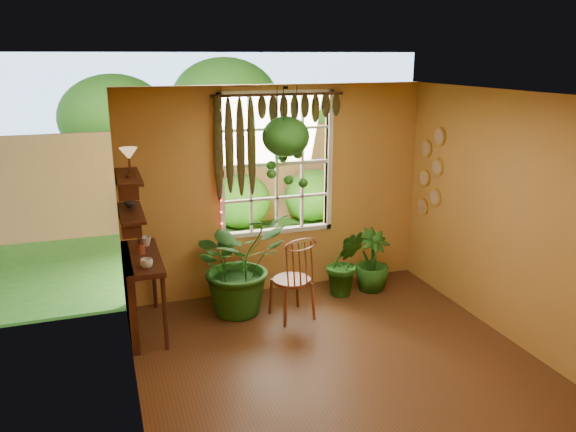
# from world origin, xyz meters

# --- Properties ---
(floor) EXTENTS (4.50, 4.50, 0.00)m
(floor) POSITION_xyz_m (0.00, 0.00, 0.00)
(floor) COLOR #502B17
(floor) RESTS_ON ground
(ceiling) EXTENTS (4.50, 4.50, 0.00)m
(ceiling) POSITION_xyz_m (0.00, 0.00, 2.70)
(ceiling) COLOR white
(ceiling) RESTS_ON wall_back
(wall_back) EXTENTS (4.00, 0.00, 4.00)m
(wall_back) POSITION_xyz_m (0.00, 2.25, 1.35)
(wall_back) COLOR #BB8840
(wall_back) RESTS_ON floor
(wall_left) EXTENTS (0.00, 4.50, 4.50)m
(wall_left) POSITION_xyz_m (-2.00, 0.00, 1.35)
(wall_left) COLOR #BB8840
(wall_left) RESTS_ON floor
(wall_right) EXTENTS (0.00, 4.50, 4.50)m
(wall_right) POSITION_xyz_m (2.00, 0.00, 1.35)
(wall_right) COLOR #BB8840
(wall_right) RESTS_ON floor
(window) EXTENTS (1.52, 0.10, 1.86)m
(window) POSITION_xyz_m (0.00, 2.28, 1.70)
(window) COLOR white
(window) RESTS_ON wall_back
(valance_vine) EXTENTS (1.70, 0.12, 1.10)m
(valance_vine) POSITION_xyz_m (-0.08, 2.16, 2.28)
(valance_vine) COLOR #3D1B10
(valance_vine) RESTS_ON window
(string_lights) EXTENTS (0.03, 0.03, 1.54)m
(string_lights) POSITION_xyz_m (-0.76, 2.19, 1.75)
(string_lights) COLOR #FF2633
(string_lights) RESTS_ON window
(wall_plates) EXTENTS (0.04, 0.32, 1.10)m
(wall_plates) POSITION_xyz_m (1.98, 1.79, 1.55)
(wall_plates) COLOR beige
(wall_plates) RESTS_ON wall_right
(counter_ledge) EXTENTS (0.40, 1.20, 0.90)m
(counter_ledge) POSITION_xyz_m (-1.91, 1.60, 0.55)
(counter_ledge) COLOR #3D1B10
(counter_ledge) RESTS_ON floor
(shelf_lower) EXTENTS (0.25, 0.90, 0.04)m
(shelf_lower) POSITION_xyz_m (-1.88, 1.60, 1.40)
(shelf_lower) COLOR #3D1B10
(shelf_lower) RESTS_ON wall_left
(shelf_upper) EXTENTS (0.25, 0.90, 0.04)m
(shelf_upper) POSITION_xyz_m (-1.88, 1.60, 1.80)
(shelf_upper) COLOR #3D1B10
(shelf_upper) RESTS_ON wall_left
(backyard) EXTENTS (14.00, 10.00, 12.00)m
(backyard) POSITION_xyz_m (0.24, 6.87, 1.28)
(backyard) COLOR #1F5B1A
(backyard) RESTS_ON ground
(windsor_chair) EXTENTS (0.52, 0.55, 1.21)m
(windsor_chair) POSITION_xyz_m (-0.11, 1.32, 0.35)
(windsor_chair) COLOR brown
(windsor_chair) RESTS_ON floor
(potted_plant_left) EXTENTS (1.41, 1.32, 1.27)m
(potted_plant_left) POSITION_xyz_m (-0.67, 1.70, 0.64)
(potted_plant_left) COLOR #184512
(potted_plant_left) RESTS_ON floor
(potted_plant_mid) EXTENTS (0.58, 0.51, 0.89)m
(potted_plant_mid) POSITION_xyz_m (0.76, 1.75, 0.45)
(potted_plant_mid) COLOR #184512
(potted_plant_mid) RESTS_ON floor
(potted_plant_right) EXTENTS (0.55, 0.55, 0.83)m
(potted_plant_right) POSITION_xyz_m (1.17, 1.78, 0.41)
(potted_plant_right) COLOR #184512
(potted_plant_right) RESTS_ON floor
(hanging_basket) EXTENTS (0.57, 0.57, 1.23)m
(hanging_basket) POSITION_xyz_m (-0.01, 1.89, 2.02)
(hanging_basket) COLOR black
(hanging_basket) RESTS_ON ceiling
(cup_a) EXTENTS (0.14, 0.14, 0.10)m
(cup_a) POSITION_xyz_m (-1.78, 1.19, 0.95)
(cup_a) COLOR silver
(cup_a) RESTS_ON counter_ledge
(cup_b) EXTENTS (0.13, 0.13, 0.11)m
(cup_b) POSITION_xyz_m (-1.72, 1.92, 0.96)
(cup_b) COLOR beige
(cup_b) RESTS_ON counter_ledge
(brush_jar) EXTENTS (0.09, 0.09, 0.34)m
(brush_jar) POSITION_xyz_m (-1.80, 1.65, 1.03)
(brush_jar) COLOR brown
(brush_jar) RESTS_ON counter_ledge
(shelf_vase) EXTENTS (0.17, 0.17, 0.13)m
(shelf_vase) POSITION_xyz_m (-1.87, 1.77, 1.48)
(shelf_vase) COLOR #B2AD99
(shelf_vase) RESTS_ON shelf_lower
(tiffany_lamp) EXTENTS (0.19, 0.19, 0.31)m
(tiffany_lamp) POSITION_xyz_m (-1.86, 1.47, 2.05)
(tiffany_lamp) COLOR #512F17
(tiffany_lamp) RESTS_ON shelf_upper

